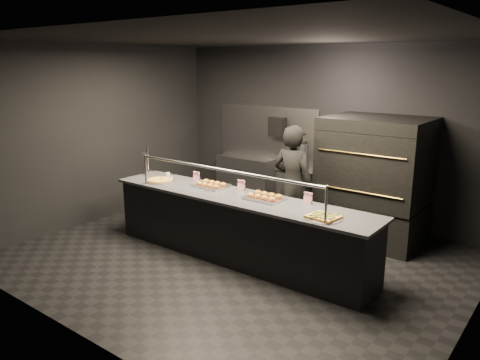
% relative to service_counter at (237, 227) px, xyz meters
% --- Properties ---
extents(room, '(6.04, 6.00, 3.00)m').
position_rel_service_counter_xyz_m(room, '(-0.02, 0.05, 1.03)').
color(room, black).
rests_on(room, ground).
extents(service_counter, '(4.10, 0.78, 1.37)m').
position_rel_service_counter_xyz_m(service_counter, '(0.00, 0.00, 0.00)').
color(service_counter, black).
rests_on(service_counter, ground).
extents(pizza_oven, '(1.50, 1.23, 1.91)m').
position_rel_service_counter_xyz_m(pizza_oven, '(1.20, 1.90, 0.50)').
color(pizza_oven, black).
rests_on(pizza_oven, ground).
extents(prep_shelf, '(1.20, 0.35, 0.90)m').
position_rel_service_counter_xyz_m(prep_shelf, '(-1.60, 2.32, -0.01)').
color(prep_shelf, '#99999E').
rests_on(prep_shelf, ground).
extents(towel_dispenser, '(0.30, 0.20, 0.35)m').
position_rel_service_counter_xyz_m(towel_dispenser, '(-0.90, 2.39, 1.09)').
color(towel_dispenser, black).
rests_on(towel_dispenser, room).
extents(fire_extinguisher, '(0.14, 0.14, 0.51)m').
position_rel_service_counter_xyz_m(fire_extinguisher, '(-0.35, 2.40, 0.60)').
color(fire_extinguisher, '#B2B2B7').
rests_on(fire_extinguisher, room).
extents(beer_tap, '(0.14, 0.20, 0.53)m').
position_rel_service_counter_xyz_m(beer_tap, '(-1.92, 0.11, 0.61)').
color(beer_tap, silver).
rests_on(beer_tap, service_counter).
extents(round_pizza, '(0.46, 0.46, 0.03)m').
position_rel_service_counter_xyz_m(round_pizza, '(-1.45, -0.08, 0.47)').
color(round_pizza, silver).
rests_on(round_pizza, service_counter).
extents(slider_tray_a, '(0.58, 0.50, 0.08)m').
position_rel_service_counter_xyz_m(slider_tray_a, '(-0.60, 0.15, 0.49)').
color(slider_tray_a, silver).
rests_on(slider_tray_a, service_counter).
extents(slider_tray_b, '(0.50, 0.37, 0.08)m').
position_rel_service_counter_xyz_m(slider_tray_b, '(0.39, 0.10, 0.49)').
color(slider_tray_b, silver).
rests_on(slider_tray_b, service_counter).
extents(square_pizza, '(0.44, 0.44, 0.05)m').
position_rel_service_counter_xyz_m(square_pizza, '(1.40, -0.15, 0.47)').
color(square_pizza, silver).
rests_on(square_pizza, service_counter).
extents(condiment_jar, '(0.16, 0.06, 0.11)m').
position_rel_service_counter_xyz_m(condiment_jar, '(-1.41, 0.10, 0.51)').
color(condiment_jar, silver).
rests_on(condiment_jar, service_counter).
extents(tent_cards, '(2.08, 0.04, 0.15)m').
position_rel_service_counter_xyz_m(tent_cards, '(-0.07, 0.28, 0.53)').
color(tent_cards, white).
rests_on(tent_cards, service_counter).
extents(trash_bin, '(0.51, 0.51, 0.85)m').
position_rel_service_counter_xyz_m(trash_bin, '(-0.20, 2.22, -0.04)').
color(trash_bin, black).
rests_on(trash_bin, ground).
extents(worker, '(0.67, 0.45, 1.82)m').
position_rel_service_counter_xyz_m(worker, '(0.28, 1.02, 0.44)').
color(worker, black).
rests_on(worker, ground).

